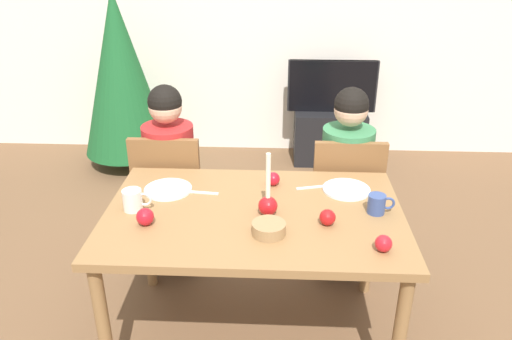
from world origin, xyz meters
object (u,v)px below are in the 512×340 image
object	(u,v)px
person_left_child	(171,182)
tv	(332,86)
mug_left	(133,200)
bowl_walnuts	(269,229)
apple_far_edge	(273,179)
chair_right	(344,197)
person_right_child	(345,186)
apple_near_candle	(383,243)
apple_by_right_mug	(327,217)
dining_table	(254,226)
plate_left	(168,189)
candle_centerpiece	(268,202)
tv_stand	(329,136)
plate_right	(346,189)
christmas_tree	(121,73)
mug_right	(377,204)
chair_left	(171,193)
apple_by_left_plate	(145,217)

from	to	relation	value
person_left_child	tv	xyz separation A→B (m)	(1.11, 1.66, 0.14)
mug_left	person_left_child	bearing A→B (deg)	87.32
bowl_walnuts	apple_far_edge	distance (m)	0.47
chair_right	person_right_child	xyz separation A→B (m)	(0.00, 0.03, 0.06)
apple_near_candle	apple_by_right_mug	size ratio (longest dim) A/B	0.97
chair_right	dining_table	bearing A→B (deg)	-129.96
apple_far_edge	plate_left	bearing A→B (deg)	-170.68
dining_table	mug_left	size ratio (longest dim) A/B	10.20
apple_near_candle	candle_centerpiece	bearing A→B (deg)	150.45
chair_right	apple_near_candle	bearing A→B (deg)	-87.70
bowl_walnuts	apple_far_edge	size ratio (longest dim) A/B	2.10
chair_right	apple_far_edge	world-z (taller)	chair_right
apple_far_edge	bowl_walnuts	bearing A→B (deg)	-91.31
mug_left	apple_near_candle	bearing A→B (deg)	-14.44
tv_stand	candle_centerpiece	distance (m)	2.45
candle_centerpiece	plate_right	xyz separation A→B (m)	(0.39, 0.26, -0.06)
person_right_child	christmas_tree	distance (m)	2.33
plate_left	apple_near_candle	size ratio (longest dim) A/B	3.36
candle_centerpiece	mug_right	bearing A→B (deg)	4.46
plate_right	apple_far_edge	xyz separation A→B (m)	(-0.37, 0.04, 0.03)
mug_left	apple_far_edge	xyz separation A→B (m)	(0.65, 0.29, -0.02)
person_right_child	tv_stand	distance (m)	1.69
dining_table	chair_left	bearing A→B (deg)	131.40
tv	dining_table	bearing A→B (deg)	-104.06
chair_right	tv_stand	world-z (taller)	chair_right
bowl_walnuts	apple_by_left_plate	size ratio (longest dim) A/B	1.86
tv	candle_centerpiece	distance (m)	2.38
bowl_walnuts	apple_near_candle	size ratio (longest dim) A/B	2.07
apple_by_left_plate	dining_table	bearing A→B (deg)	16.33
plate_right	apple_near_candle	bearing A→B (deg)	-80.61
apple_far_edge	person_right_child	bearing A→B (deg)	40.61
apple_by_left_plate	apple_far_edge	size ratio (longest dim) A/B	1.13
candle_centerpiece	plate_left	distance (m)	0.56
person_left_child	bowl_walnuts	distance (m)	1.05
apple_near_candle	mug_right	bearing A→B (deg)	85.05
christmas_tree	bowl_walnuts	distance (m)	2.67
chair_left	apple_by_left_plate	xyz separation A→B (m)	(0.06, -0.75, 0.28)
tv_stand	christmas_tree	distance (m)	1.94
chair_left	apple_far_edge	size ratio (longest dim) A/B	12.78
plate_left	bowl_walnuts	size ratio (longest dim) A/B	1.62
person_left_child	candle_centerpiece	world-z (taller)	person_left_child
plate_right	plate_left	bearing A→B (deg)	-177.25
chair_left	bowl_walnuts	size ratio (longest dim) A/B	6.08
dining_table	tv	xyz separation A→B (m)	(0.58, 2.30, 0.04)
christmas_tree	candle_centerpiece	bearing A→B (deg)	-58.40
chair_left	person_right_child	bearing A→B (deg)	1.78
dining_table	candle_centerpiece	distance (m)	0.16
christmas_tree	candle_centerpiece	size ratio (longest dim) A/B	5.30
bowl_walnuts	candle_centerpiece	bearing A→B (deg)	92.91
plate_right	apple_near_candle	distance (m)	0.54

